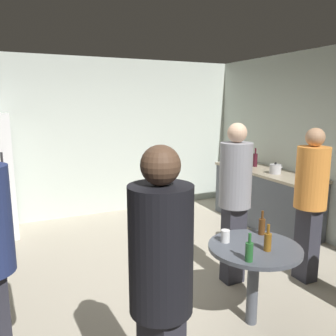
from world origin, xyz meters
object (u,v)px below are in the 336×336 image
object	(u,v)px
beer_bottle_green	(249,251)
person_in_black_shirt	(161,281)
foreground_table	(254,257)
plastic_cup_white	(225,236)
person_in_orange_shirt	(311,193)
wine_bottle_on_counter	(255,160)
beer_bottle_brown	(262,226)
kettle	(275,169)
person_in_gray_shirt	(235,191)
beer_bottle_amber	(268,241)

from	to	relation	value
beer_bottle_green	person_in_black_shirt	distance (m)	1.09
foreground_table	plastic_cup_white	xyz separation A→B (m)	(-0.18, 0.18, 0.16)
person_in_orange_shirt	foreground_table	bearing A→B (deg)	20.82
wine_bottle_on_counter	beer_bottle_brown	distance (m)	2.66
kettle	beer_bottle_brown	size ratio (longest dim) A/B	1.06
foreground_table	beer_bottle_brown	xyz separation A→B (m)	(0.23, 0.19, 0.19)
beer_bottle_green	person_in_gray_shirt	world-z (taller)	person_in_gray_shirt
beer_bottle_brown	person_in_gray_shirt	bearing A→B (deg)	84.63
wine_bottle_on_counter	beer_bottle_amber	distance (m)	3.03
wine_bottle_on_counter	person_in_orange_shirt	distance (m)	2.08
beer_bottle_brown	person_in_orange_shirt	distance (m)	0.85
person_in_black_shirt	person_in_gray_shirt	distance (m)	2.01
kettle	person_in_gray_shirt	distance (m)	1.79
kettle	beer_bottle_green	size ratio (longest dim) A/B	1.06
beer_bottle_brown	person_in_gray_shirt	size ratio (longest dim) A/B	0.13
beer_bottle_green	person_in_gray_shirt	size ratio (longest dim) A/B	0.13
beer_bottle_amber	person_in_gray_shirt	bearing A→B (deg)	73.27
beer_bottle_amber	plastic_cup_white	bearing A→B (deg)	125.66
foreground_table	person_in_gray_shirt	distance (m)	0.84
foreground_table	beer_bottle_brown	bearing A→B (deg)	39.34
foreground_table	plastic_cup_white	bearing A→B (deg)	135.16
kettle	person_in_black_shirt	xyz separation A→B (m)	(-2.93, -2.39, 0.06)
wine_bottle_on_counter	person_in_black_shirt	xyz separation A→B (m)	(-3.03, -2.98, 0.01)
wine_bottle_on_counter	beer_bottle_brown	bearing A→B (deg)	-127.35
kettle	person_in_gray_shirt	xyz separation A→B (m)	(-1.47, -1.02, 0.06)
plastic_cup_white	person_in_gray_shirt	xyz separation A→B (m)	(0.46, 0.51, 0.24)
person_in_black_shirt	kettle	bearing A→B (deg)	19.49
foreground_table	beer_bottle_brown	size ratio (longest dim) A/B	3.48
foreground_table	beer_bottle_brown	world-z (taller)	beer_bottle_brown
wine_bottle_on_counter	beer_bottle_brown	size ratio (longest dim) A/B	1.35
foreground_table	beer_bottle_green	world-z (taller)	beer_bottle_green
beer_bottle_brown	person_in_black_shirt	distance (m)	1.68
kettle	beer_bottle_green	distance (m)	2.76
wine_bottle_on_counter	plastic_cup_white	xyz separation A→B (m)	(-2.02, -2.12, -0.23)
beer_bottle_brown	plastic_cup_white	world-z (taller)	beer_bottle_brown
beer_bottle_brown	person_in_black_shirt	bearing A→B (deg)	-148.31
person_in_black_shirt	person_in_orange_shirt	xyz separation A→B (m)	(2.23, 1.07, -0.03)
wine_bottle_on_counter	kettle	bearing A→B (deg)	-99.09
person_in_gray_shirt	foreground_table	bearing A→B (deg)	-22.85
wine_bottle_on_counter	person_in_orange_shirt	world-z (taller)	person_in_orange_shirt
kettle	beer_bottle_amber	size ratio (longest dim) A/B	1.06
person_in_orange_shirt	beer_bottle_amber	bearing A→B (deg)	27.17
kettle	beer_bottle_brown	bearing A→B (deg)	-134.97
plastic_cup_white	person_in_black_shirt	bearing A→B (deg)	-139.17
kettle	person_in_black_shirt	distance (m)	3.78
wine_bottle_on_counter	beer_bottle_amber	world-z (taller)	wine_bottle_on_counter
beer_bottle_green	person_in_gray_shirt	bearing A→B (deg)	60.69
beer_bottle_amber	beer_bottle_brown	world-z (taller)	same
beer_bottle_green	foreground_table	bearing A→B (deg)	42.80
beer_bottle_green	person_in_orange_shirt	distance (m)	1.41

